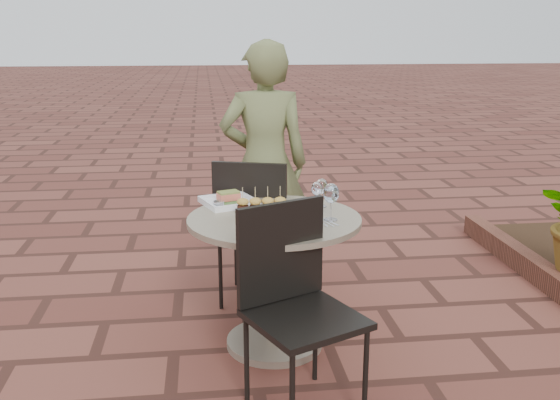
{
  "coord_description": "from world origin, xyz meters",
  "views": [
    {
      "loc": [
        -0.64,
        -3.04,
        1.65
      ],
      "look_at": [
        -0.26,
        0.03,
        0.82
      ],
      "focal_mm": 40.0,
      "sensor_mm": 36.0,
      "label": 1
    }
  ],
  "objects": [
    {
      "name": "plate_salmon",
      "position": [
        -0.51,
        0.3,
        0.75
      ],
      "size": [
        0.34,
        0.34,
        0.07
      ],
      "rotation": [
        0.0,
        0.0,
        0.35
      ],
      "color": "white",
      "rests_on": "cafe_table"
    },
    {
      "name": "wine_glass_mid",
      "position": [
        -0.04,
        0.17,
        0.83
      ],
      "size": [
        0.06,
        0.06,
        0.15
      ],
      "color": "white",
      "rests_on": "cafe_table"
    },
    {
      "name": "wine_glass_far",
      "position": [
        -0.01,
        0.19,
        0.84
      ],
      "size": [
        0.07,
        0.07,
        0.16
      ],
      "color": "white",
      "rests_on": "cafe_table"
    },
    {
      "name": "cafe_table",
      "position": [
        -0.29,
        0.03,
        0.48
      ],
      "size": [
        0.9,
        0.9,
        0.73
      ],
      "color": "gray",
      "rests_on": "ground"
    },
    {
      "name": "wine_glass_right",
      "position": [
        -0.01,
        -0.06,
        0.86
      ],
      "size": [
        0.08,
        0.08,
        0.19
      ],
      "color": "white",
      "rests_on": "cafe_table"
    },
    {
      "name": "steel_ramekin",
      "position": [
        -0.57,
        0.21,
        0.75
      ],
      "size": [
        0.07,
        0.07,
        0.04
      ],
      "primitive_type": "cylinder",
      "rotation": [
        0.0,
        0.0,
        0.29
      ],
      "color": "silver",
      "rests_on": "cafe_table"
    },
    {
      "name": "plate_sliders",
      "position": [
        -0.35,
        0.04,
        0.77
      ],
      "size": [
        0.26,
        0.25,
        0.16
      ],
      "rotation": [
        0.0,
        0.0,
        0.01
      ],
      "color": "white",
      "rests_on": "cafe_table"
    },
    {
      "name": "plate_tuna",
      "position": [
        -0.29,
        -0.21,
        0.75
      ],
      "size": [
        0.28,
        0.28,
        0.03
      ],
      "rotation": [
        0.0,
        0.0,
        0.11
      ],
      "color": "white",
      "rests_on": "cafe_table"
    },
    {
      "name": "chair_far",
      "position": [
        -0.35,
        0.56,
        0.55
      ],
      "size": [
        0.55,
        0.55,
        0.93
      ],
      "rotation": [
        0.0,
        0.0,
        2.84
      ],
      "color": "black",
      "rests_on": "ground"
    },
    {
      "name": "ground",
      "position": [
        0.0,
        0.0,
        0.0
      ],
      "size": [
        60.0,
        60.0,
        0.0
      ],
      "primitive_type": "plane",
      "color": "brown",
      "rests_on": "ground"
    },
    {
      "name": "chair_near",
      "position": [
        -0.27,
        -0.51,
        0.55
      ],
      "size": [
        0.58,
        0.58,
        0.93
      ],
      "rotation": [
        0.0,
        0.0,
        0.43
      ],
      "color": "black",
      "rests_on": "ground"
    },
    {
      "name": "cutlery_set",
      "position": [
        -0.04,
        -0.09,
        0.73
      ],
      "size": [
        0.13,
        0.19,
        0.0
      ],
      "primitive_type": null,
      "rotation": [
        0.0,
        0.0,
        0.34
      ],
      "color": "silver",
      "rests_on": "cafe_table"
    },
    {
      "name": "diner",
      "position": [
        -0.25,
        0.99,
        0.81
      ],
      "size": [
        0.6,
        0.4,
        1.61
      ],
      "primitive_type": "imported",
      "rotation": [
        0.0,
        0.0,
        3.12
      ],
      "color": "brown",
      "rests_on": "ground"
    }
  ]
}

